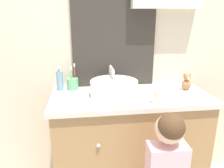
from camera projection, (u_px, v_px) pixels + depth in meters
name	position (u px, v px, depth m)	size (l,w,h in m)	color
wall_back	(126.00, 29.00, 1.69)	(3.20, 0.18, 2.50)	beige
vanity_counter	(129.00, 146.00, 1.68)	(1.12, 0.51, 0.85)	#A37A4C
sink_basin	(114.00, 88.00, 1.51)	(0.33, 0.38, 0.18)	white
toothbrush_holder	(73.00, 83.00, 1.65)	(0.08, 0.08, 0.20)	#66B27F
soap_dispenser	(60.00, 80.00, 1.62)	(0.05, 0.05, 0.19)	#6B93B2
teddy_bear	(187.00, 82.00, 1.63)	(0.07, 0.06, 0.13)	#9E7047
drinking_cup	(158.00, 97.00, 1.38)	(0.07, 0.07, 0.08)	silver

